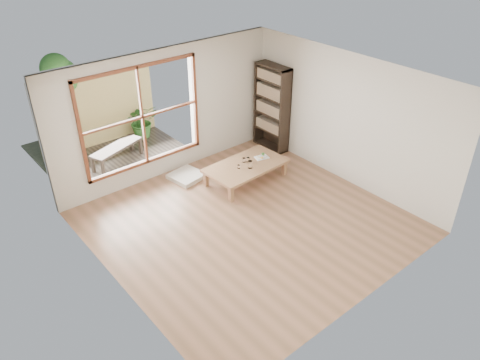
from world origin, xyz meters
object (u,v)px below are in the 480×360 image
object	(u,v)px
food_tray	(262,157)
garden_bench	(117,149)
low_table	(246,166)
bookshelf	(272,108)

from	to	relation	value
food_tray	garden_bench	xyz separation A→B (m)	(-2.14, 2.29, -0.02)
low_table	garden_bench	world-z (taller)	garden_bench
garden_bench	food_tray	bearing A→B (deg)	-66.28
low_table	garden_bench	xyz separation A→B (m)	(-1.69, 2.30, 0.04)
bookshelf	food_tray	bearing A→B (deg)	-141.93
bookshelf	food_tray	world-z (taller)	bookshelf
low_table	bookshelf	world-z (taller)	bookshelf
low_table	bookshelf	xyz separation A→B (m)	(1.41, 0.76, 0.65)
garden_bench	low_table	bearing A→B (deg)	-73.14
bookshelf	food_tray	distance (m)	1.35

